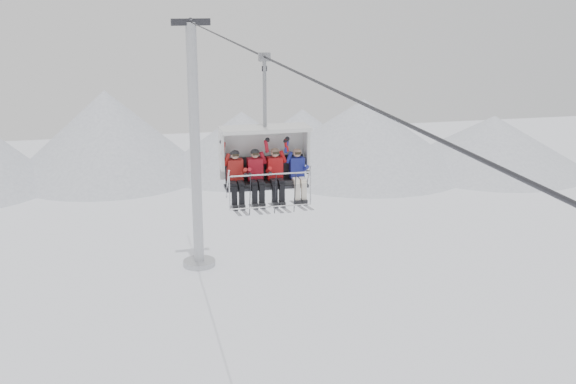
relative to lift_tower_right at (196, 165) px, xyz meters
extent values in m
cone|color=silver|center=(-5.00, 22.00, -2.28)|extent=(16.00, 16.00, 7.00)
cone|color=silver|center=(6.00, 21.00, -3.28)|extent=(14.00, 14.00, 5.00)
cone|color=silver|center=(16.00, 19.00, -2.78)|extent=(18.00, 18.00, 6.00)
cone|color=silver|center=(27.00, 17.00, -3.53)|extent=(16.00, 16.00, 4.50)
cone|color=silver|center=(12.00, 24.00, -3.53)|extent=(12.00, 12.00, 4.50)
cylinder|color=#AAADB2|center=(0.00, 0.00, 0.87)|extent=(0.56, 0.56, 13.30)
cylinder|color=#AAADB2|center=(0.00, 0.00, -5.63)|extent=(1.80, 1.80, 0.30)
cube|color=#292A2E|center=(0.00, 0.00, 7.52)|extent=(2.00, 0.35, 0.35)
cylinder|color=#292A2E|center=(0.00, -22.00, 7.52)|extent=(0.06, 50.00, 0.06)
cube|color=black|center=(0.00, -19.38, 4.17)|extent=(2.14, 0.55, 0.10)
cube|color=black|center=(0.00, -19.12, 4.53)|extent=(2.14, 0.10, 0.62)
cube|color=#292A2E|center=(0.00, -19.38, 4.08)|extent=(2.24, 0.60, 0.08)
cube|color=silver|center=(0.00, -18.90, 4.92)|extent=(2.39, 0.10, 1.42)
cube|color=silver|center=(0.00, -19.30, 5.63)|extent=(2.39, 0.90, 0.10)
cylinder|color=silver|center=(0.00, -19.93, 4.54)|extent=(2.18, 0.04, 0.04)
cylinder|color=silver|center=(0.00, -20.00, 3.67)|extent=(2.18, 0.04, 0.04)
cylinder|color=gray|center=(0.00, -19.28, 6.58)|extent=(0.10, 0.10, 1.89)
cube|color=gray|center=(0.00, -19.28, 7.52)|extent=(0.30, 0.18, 0.22)
cube|color=#AC1F1B|center=(-0.84, -19.34, 4.55)|extent=(0.41, 0.27, 0.60)
sphere|color=tan|center=(-0.84, -19.38, 4.98)|extent=(0.22, 0.22, 0.22)
cube|color=black|center=(-0.93, -19.78, 3.98)|extent=(0.14, 0.15, 0.49)
cube|color=black|center=(-0.74, -19.78, 3.98)|extent=(0.14, 0.15, 0.49)
cube|color=#A8AAB1|center=(-0.93, -19.88, 3.59)|extent=(0.09, 1.69, 0.26)
cube|color=#A8AAB1|center=(-0.74, -19.88, 3.59)|extent=(0.09, 1.69, 0.26)
cube|color=#B01423|center=(-0.30, -19.34, 4.55)|extent=(0.41, 0.27, 0.60)
sphere|color=tan|center=(-0.30, -19.38, 4.98)|extent=(0.22, 0.22, 0.22)
cube|color=black|center=(-0.39, -19.78, 3.98)|extent=(0.14, 0.15, 0.49)
cube|color=black|center=(-0.20, -19.78, 3.98)|extent=(0.14, 0.15, 0.49)
cube|color=#A8AAB1|center=(-0.39, -19.88, 3.59)|extent=(0.09, 1.69, 0.26)
cube|color=#A8AAB1|center=(-0.20, -19.88, 3.59)|extent=(0.09, 1.69, 0.26)
cube|color=red|center=(0.25, -19.34, 4.55)|extent=(0.41, 0.27, 0.60)
sphere|color=tan|center=(0.25, -19.38, 4.98)|extent=(0.22, 0.22, 0.22)
cube|color=black|center=(0.15, -19.78, 3.98)|extent=(0.14, 0.15, 0.49)
cube|color=black|center=(0.35, -19.78, 3.98)|extent=(0.14, 0.15, 0.49)
cube|color=#A8AAB1|center=(0.15, -19.88, 3.59)|extent=(0.09, 1.69, 0.26)
cube|color=#A8AAB1|center=(0.35, -19.88, 3.59)|extent=(0.09, 1.69, 0.26)
cube|color=navy|center=(0.86, -19.34, 4.53)|extent=(0.39, 0.26, 0.57)
sphere|color=tan|center=(0.86, -19.38, 4.94)|extent=(0.21, 0.21, 0.21)
cube|color=white|center=(0.77, -19.78, 3.99)|extent=(0.13, 0.15, 0.46)
cube|color=white|center=(0.95, -19.78, 3.99)|extent=(0.13, 0.15, 0.46)
cube|color=#A8AAB1|center=(0.77, -19.88, 3.62)|extent=(0.09, 1.69, 0.26)
cube|color=#A8AAB1|center=(0.95, -19.88, 3.62)|extent=(0.09, 1.69, 0.26)
camera|label=1|loc=(-3.67, -37.84, 9.29)|focal=45.00mm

